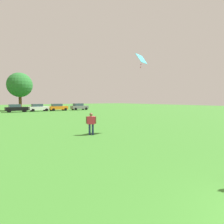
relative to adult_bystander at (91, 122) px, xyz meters
name	(u,v)px	position (x,y,z in m)	size (l,w,h in m)	color
ground_plane	(20,118)	(-1.81, 17.66, -0.99)	(160.00, 160.00, 0.00)	#387528
adult_bystander	(91,122)	(0.00, 0.00, 0.00)	(0.64, 0.58, 1.67)	navy
kite	(141,59)	(4.11, -1.11, 4.95)	(1.31, 0.91, 1.12)	#3FBFE5
parked_car_black_1	(16,108)	(0.00, 32.14, -0.14)	(4.30, 2.02, 1.68)	black
parked_car_white_2	(38,108)	(4.66, 32.43, -0.14)	(4.30, 2.02, 1.68)	white
parked_car_orange_3	(58,107)	(9.09, 32.12, -0.14)	(4.30, 2.02, 1.68)	orange
parked_car_gray_4	(79,107)	(14.62, 32.05, -0.14)	(4.30, 2.02, 1.68)	slate
tree_far_right	(20,85)	(1.83, 37.59, 5.13)	(5.82, 5.82, 9.07)	brown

